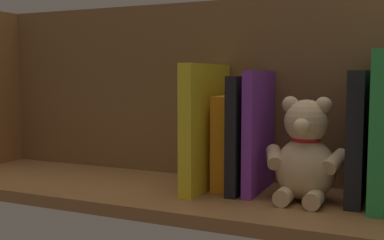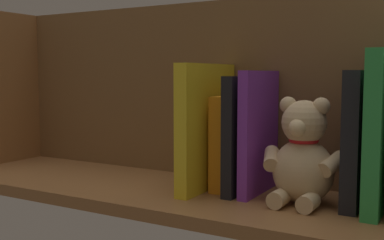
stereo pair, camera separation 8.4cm
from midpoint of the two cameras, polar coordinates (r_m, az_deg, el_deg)
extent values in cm
cube|color=brown|center=(89.91, -2.72, -8.98)|extent=(111.52, 29.73, 2.20)
cube|color=brown|center=(98.52, 0.59, 3.58)|extent=(111.52, 1.50, 36.16)
cube|color=green|center=(81.46, 18.84, -1.03)|extent=(2.50, 16.64, 25.03)
cube|color=black|center=(83.15, 16.51, -1.91)|extent=(2.60, 14.38, 21.94)
ellipsoid|color=#D1B284|center=(82.48, 10.51, -5.79)|extent=(10.39, 9.35, 10.70)
sphere|color=#D1B284|center=(81.31, 10.61, -0.18)|extent=(7.35, 7.35, 7.35)
sphere|color=#D1B284|center=(80.41, 12.54, 1.70)|extent=(2.84, 2.84, 2.84)
sphere|color=#D1B284|center=(81.85, 8.78, 1.83)|extent=(2.84, 2.84, 2.84)
sphere|color=beige|center=(78.37, 10.00, -0.78)|extent=(2.84, 2.84, 2.84)
cylinder|color=#D1B284|center=(79.69, 13.81, -4.88)|extent=(4.26, 5.81, 3.96)
cylinder|color=#D1B284|center=(82.35, 6.86, -4.43)|extent=(4.05, 5.78, 3.96)
cylinder|color=#D1B284|center=(78.47, 11.29, -9.33)|extent=(2.94, 4.08, 2.84)
cylinder|color=#D1B284|center=(79.76, 7.90, -9.03)|extent=(2.94, 4.08, 2.84)
torus|color=red|center=(81.64, 10.57, -2.22)|extent=(5.00, 5.00, 0.84)
cube|color=purple|center=(86.91, 5.25, -1.39)|extent=(1.79, 14.80, 21.95)
cube|color=black|center=(87.78, 3.48, -1.63)|extent=(2.02, 15.10, 20.99)
cube|color=orange|center=(90.34, 1.80, -2.57)|extent=(2.72, 12.68, 17.38)
cube|color=yellow|center=(88.60, -1.06, -0.82)|extent=(2.48, 18.83, 23.24)
camera|label=1|loc=(0.04, -92.76, -0.26)|focal=44.80mm
camera|label=2|loc=(0.04, 87.24, 0.26)|focal=44.80mm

